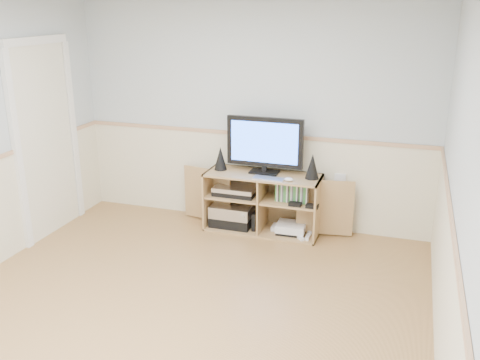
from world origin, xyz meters
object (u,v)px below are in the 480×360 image
Objects in this scene: keyboard at (268,178)px; game_consoles at (290,228)px; monitor at (265,143)px; media_cabinet at (264,200)px.

keyboard is 0.73× the size of game_consoles.
monitor reaches higher than game_consoles.
media_cabinet is at bearing 168.00° from game_consoles.
media_cabinet is at bearing 118.56° from keyboard.
media_cabinet is at bearing 90.00° from monitor.
monitor is 0.39m from keyboard.
monitor is (-0.00, -0.01, 0.65)m from media_cabinet.
media_cabinet is 0.39m from keyboard.
monitor reaches higher than media_cabinet.
monitor reaches higher than keyboard.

